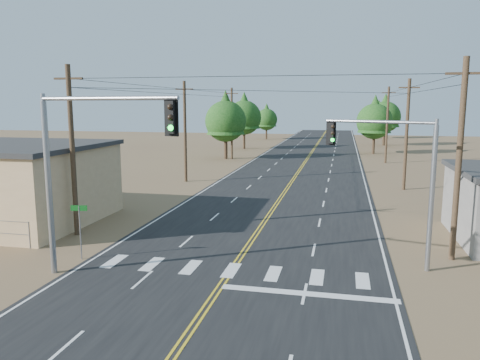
# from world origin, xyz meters

# --- Properties ---
(road) EXTENTS (15.00, 200.00, 0.02)m
(road) POSITION_xyz_m (0.00, 30.00, 0.01)
(road) COLOR black
(road) RESTS_ON ground
(utility_pole_left_near) EXTENTS (1.80, 0.30, 10.00)m
(utility_pole_left_near) POSITION_xyz_m (-10.50, 12.00, 5.12)
(utility_pole_left_near) COLOR #4C3826
(utility_pole_left_near) RESTS_ON ground
(utility_pole_left_mid) EXTENTS (1.80, 0.30, 10.00)m
(utility_pole_left_mid) POSITION_xyz_m (-10.50, 32.00, 5.12)
(utility_pole_left_mid) COLOR #4C3826
(utility_pole_left_mid) RESTS_ON ground
(utility_pole_left_far) EXTENTS (1.80, 0.30, 10.00)m
(utility_pole_left_far) POSITION_xyz_m (-10.50, 52.00, 5.12)
(utility_pole_left_far) COLOR #4C3826
(utility_pole_left_far) RESTS_ON ground
(utility_pole_right_near) EXTENTS (1.80, 0.30, 10.00)m
(utility_pole_right_near) POSITION_xyz_m (10.50, 12.00, 5.12)
(utility_pole_right_near) COLOR #4C3826
(utility_pole_right_near) RESTS_ON ground
(utility_pole_right_mid) EXTENTS (1.80, 0.30, 10.00)m
(utility_pole_right_mid) POSITION_xyz_m (10.50, 32.00, 5.12)
(utility_pole_right_mid) COLOR #4C3826
(utility_pole_right_mid) RESTS_ON ground
(utility_pole_right_far) EXTENTS (1.80, 0.30, 10.00)m
(utility_pole_right_far) POSITION_xyz_m (10.50, 52.00, 5.12)
(utility_pole_right_far) COLOR #4C3826
(utility_pole_right_far) RESTS_ON ground
(signal_mast_left) EXTENTS (6.97, 1.88, 8.22)m
(signal_mast_left) POSITION_xyz_m (-5.99, 5.54, 5.58)
(signal_mast_left) COLOR gray
(signal_mast_left) RESTS_ON ground
(signal_mast_right) EXTENTS (5.09, 2.43, 7.12)m
(signal_mast_right) POSITION_xyz_m (7.59, 10.64, 4.78)
(signal_mast_right) COLOR gray
(signal_mast_right) RESTS_ON ground
(street_sign) EXTENTS (0.82, 0.19, 2.78)m
(street_sign) POSITION_xyz_m (-7.80, 8.00, 1.86)
(street_sign) COLOR gray
(street_sign) RESTS_ON ground
(tree_left_near) EXTENTS (5.82, 5.82, 9.70)m
(tree_left_near) POSITION_xyz_m (-11.43, 52.16, 5.94)
(tree_left_near) COLOR #3F2D1E
(tree_left_near) RESTS_ON ground
(tree_left_mid) EXTENTS (5.92, 5.92, 9.87)m
(tree_left_mid) POSITION_xyz_m (-11.98, 67.39, 6.04)
(tree_left_mid) COLOR #3F2D1E
(tree_left_mid) RESTS_ON ground
(tree_left_far) EXTENTS (4.76, 4.76, 7.94)m
(tree_left_far) POSITION_xyz_m (-11.77, 90.26, 4.85)
(tree_left_far) COLOR #3F2D1E
(tree_left_far) RESTS_ON ground
(tree_right_near) EXTENTS (5.53, 5.53, 9.22)m
(tree_right_near) POSITION_xyz_m (9.61, 63.83, 5.64)
(tree_right_near) COLOR #3F2D1E
(tree_right_near) RESTS_ON ground
(tree_right_mid) EXTENTS (5.84, 5.84, 9.73)m
(tree_right_mid) POSITION_xyz_m (12.41, 79.71, 5.95)
(tree_right_mid) COLOR #3F2D1E
(tree_right_mid) RESTS_ON ground
(tree_right_far) EXTENTS (5.24, 5.24, 8.73)m
(tree_right_far) POSITION_xyz_m (12.50, 98.58, 5.34)
(tree_right_far) COLOR #3F2D1E
(tree_right_far) RESTS_ON ground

